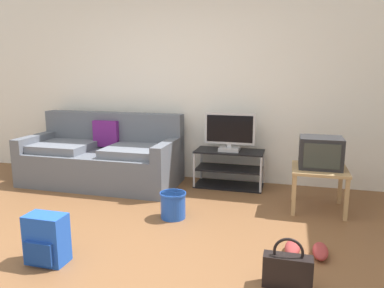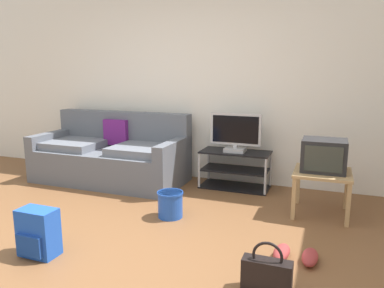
# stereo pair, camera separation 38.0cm
# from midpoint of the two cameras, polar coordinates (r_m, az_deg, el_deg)

# --- Properties ---
(ground_plane) EXTENTS (9.00, 9.80, 0.02)m
(ground_plane) POSITION_cam_midpoint_polar(r_m,az_deg,el_deg) (3.22, -11.57, -16.54)
(ground_plane) COLOR brown
(wall_back) EXTENTS (9.00, 0.10, 2.70)m
(wall_back) POSITION_cam_midpoint_polar(r_m,az_deg,el_deg) (5.09, 2.88, 9.75)
(wall_back) COLOR silver
(wall_back) RESTS_ON ground_plane
(couch) EXTENTS (2.04, 0.94, 0.92)m
(couch) POSITION_cam_midpoint_polar(r_m,az_deg,el_deg) (5.10, -10.30, -1.91)
(couch) COLOR #565B66
(couch) RESTS_ON ground_plane
(tv_stand) EXTENTS (0.88, 0.43, 0.48)m
(tv_stand) POSITION_cam_midpoint_polar(r_m,az_deg,el_deg) (4.77, 9.02, -3.97)
(tv_stand) COLOR black
(tv_stand) RESTS_ON ground_plane
(flat_tv) EXTENTS (0.65, 0.22, 0.49)m
(flat_tv) POSITION_cam_midpoint_polar(r_m,az_deg,el_deg) (4.65, 9.14, 1.69)
(flat_tv) COLOR #B2B2B7
(flat_tv) RESTS_ON tv_stand
(side_table) EXTENTS (0.57, 0.57, 0.47)m
(side_table) POSITION_cam_midpoint_polar(r_m,az_deg,el_deg) (4.10, 22.21, -4.90)
(side_table) COLOR tan
(side_table) RESTS_ON ground_plane
(crt_tv) EXTENTS (0.44, 0.37, 0.33)m
(crt_tv) POSITION_cam_midpoint_polar(r_m,az_deg,el_deg) (4.06, 22.44, -1.66)
(crt_tv) COLOR #232326
(crt_tv) RESTS_ON side_table
(backpack) EXTENTS (0.31, 0.26, 0.39)m
(backpack) POSITION_cam_midpoint_polar(r_m,az_deg,el_deg) (3.22, -19.74, -12.99)
(backpack) COLOR blue
(backpack) RESTS_ON ground_plane
(handbag) EXTENTS (0.34, 0.12, 0.36)m
(handbag) POSITION_cam_midpoint_polar(r_m,az_deg,el_deg) (2.71, 15.79, -19.07)
(handbag) COLOR black
(handbag) RESTS_ON ground_plane
(cleaning_bucket) EXTENTS (0.27, 0.27, 0.27)m
(cleaning_bucket) POSITION_cam_midpoint_polar(r_m,az_deg,el_deg) (3.80, -0.53, -9.32)
(cleaning_bucket) COLOR blue
(cleaning_bucket) RESTS_ON ground_plane
(sneakers_pair) EXTENTS (0.36, 0.29, 0.09)m
(sneakers_pair) POSITION_cam_midpoint_polar(r_m,az_deg,el_deg) (3.19, 19.32, -16.07)
(sneakers_pair) COLOR #993333
(sneakers_pair) RESTS_ON ground_plane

